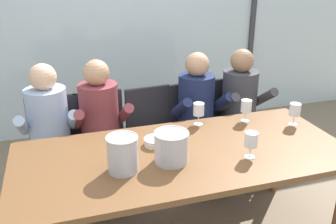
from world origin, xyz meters
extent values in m
plane|color=#847056|center=(0.00, 1.00, 0.00)|extent=(14.00, 14.00, 0.00)
cube|color=silver|center=(0.00, 2.17, 1.30)|extent=(7.40, 0.03, 2.60)
cube|color=#38383D|center=(1.67, 2.15, 1.30)|extent=(0.06, 0.06, 2.60)
cube|color=#386633|center=(0.00, 5.61, 0.90)|extent=(13.40, 2.40, 1.81)
cube|color=brown|center=(0.00, 0.00, 0.72)|extent=(2.20, 0.97, 0.04)
cylinder|color=brown|center=(-1.00, 0.39, 0.35)|extent=(0.07, 0.07, 0.70)
cylinder|color=brown|center=(1.00, 0.39, 0.35)|extent=(0.07, 0.07, 0.70)
cube|color=#232328|center=(-0.82, 0.79, 0.44)|extent=(0.44, 0.44, 0.03)
cube|color=#232328|center=(-0.82, 0.99, 0.67)|extent=(0.42, 0.04, 0.42)
cylinder|color=#232328|center=(-1.01, 0.60, 0.22)|extent=(0.04, 0.04, 0.43)
cylinder|color=#232328|center=(-0.63, 0.60, 0.22)|extent=(0.04, 0.04, 0.43)
cylinder|color=#232328|center=(-1.01, 0.98, 0.22)|extent=(0.04, 0.04, 0.43)
cylinder|color=#232328|center=(-0.63, 0.98, 0.22)|extent=(0.04, 0.04, 0.43)
cube|color=#232328|center=(-0.43, 0.80, 0.44)|extent=(0.45, 0.45, 0.03)
cube|color=#232328|center=(-0.43, 1.00, 0.67)|extent=(0.42, 0.05, 0.42)
cylinder|color=#232328|center=(-0.61, 0.61, 0.22)|extent=(0.04, 0.04, 0.43)
cylinder|color=#232328|center=(-0.23, 0.62, 0.22)|extent=(0.04, 0.04, 0.43)
cylinder|color=#232328|center=(-0.62, 0.99, 0.22)|extent=(0.04, 0.04, 0.43)
cylinder|color=#232328|center=(-0.24, 1.00, 0.22)|extent=(0.04, 0.04, 0.43)
cube|color=#232328|center=(0.02, 0.79, 0.44)|extent=(0.47, 0.47, 0.03)
cube|color=#232328|center=(0.01, 0.99, 0.67)|extent=(0.42, 0.07, 0.42)
cylinder|color=#232328|center=(-0.15, 0.58, 0.22)|extent=(0.04, 0.04, 0.43)
cylinder|color=#232328|center=(0.23, 0.61, 0.22)|extent=(0.04, 0.04, 0.43)
cylinder|color=#232328|center=(-0.18, 0.96, 0.22)|extent=(0.04, 0.04, 0.43)
cylinder|color=#232328|center=(0.20, 0.99, 0.22)|extent=(0.04, 0.04, 0.43)
cube|color=#232328|center=(0.44, 0.81, 0.44)|extent=(0.49, 0.49, 0.03)
cube|color=#232328|center=(0.41, 1.00, 0.67)|extent=(0.42, 0.09, 0.42)
cylinder|color=#232328|center=(0.27, 0.59, 0.22)|extent=(0.04, 0.04, 0.43)
cylinder|color=#232328|center=(0.65, 0.64, 0.22)|extent=(0.04, 0.04, 0.43)
cylinder|color=#232328|center=(0.22, 0.97, 0.22)|extent=(0.04, 0.04, 0.43)
cylinder|color=#232328|center=(0.60, 1.02, 0.22)|extent=(0.04, 0.04, 0.43)
cube|color=#232328|center=(0.83, 0.83, 0.44)|extent=(0.47, 0.47, 0.03)
cube|color=#232328|center=(0.82, 1.03, 0.67)|extent=(0.42, 0.07, 0.42)
cylinder|color=#232328|center=(0.66, 0.62, 0.22)|extent=(0.04, 0.04, 0.43)
cylinder|color=#232328|center=(1.04, 0.65, 0.22)|extent=(0.04, 0.04, 0.43)
cylinder|color=#232328|center=(0.63, 1.00, 0.22)|extent=(0.04, 0.04, 0.43)
cylinder|color=#232328|center=(1.01, 1.03, 0.22)|extent=(0.04, 0.04, 0.43)
cylinder|color=#9EB2D1|center=(-0.85, 0.84, 0.74)|extent=(0.32, 0.32, 0.52)
sphere|color=#DBAD89|center=(-0.85, 0.84, 1.09)|extent=(0.21, 0.21, 0.21)
cube|color=#47423D|center=(-0.94, 0.64, 0.48)|extent=(0.13, 0.40, 0.13)
cube|color=#47423D|center=(-0.76, 0.64, 0.48)|extent=(0.13, 0.40, 0.13)
cylinder|color=#47423D|center=(-0.94, 0.44, 0.23)|extent=(0.10, 0.10, 0.46)
cylinder|color=#47423D|center=(-0.76, 0.44, 0.23)|extent=(0.10, 0.10, 0.46)
cylinder|color=#9EB2D1|center=(-1.04, 0.72, 0.76)|extent=(0.08, 0.32, 0.26)
cylinder|color=#9EB2D1|center=(-0.66, 0.72, 0.76)|extent=(0.08, 0.32, 0.26)
cylinder|color=brown|center=(-0.44, 0.84, 0.74)|extent=(0.34, 0.34, 0.52)
sphere|color=tan|center=(-0.44, 0.84, 1.09)|extent=(0.21, 0.21, 0.21)
cube|color=#47423D|center=(-0.52, 0.63, 0.48)|extent=(0.15, 0.41, 0.13)
cube|color=#47423D|center=(-0.34, 0.64, 0.48)|extent=(0.15, 0.41, 0.13)
cylinder|color=#47423D|center=(-0.51, 0.43, 0.23)|extent=(0.10, 0.10, 0.46)
cylinder|color=#47423D|center=(-0.33, 0.44, 0.23)|extent=(0.10, 0.10, 0.46)
cylinder|color=brown|center=(-0.63, 0.71, 0.76)|extent=(0.10, 0.33, 0.26)
cylinder|color=brown|center=(-0.25, 0.73, 0.76)|extent=(0.10, 0.33, 0.26)
cylinder|color=#192347|center=(0.41, 0.84, 0.74)|extent=(0.33, 0.33, 0.52)
sphere|color=tan|center=(0.41, 0.84, 1.09)|extent=(0.21, 0.21, 0.21)
cube|color=#47423D|center=(0.33, 0.63, 0.48)|extent=(0.15, 0.41, 0.13)
cube|color=#47423D|center=(0.51, 0.64, 0.48)|extent=(0.15, 0.41, 0.13)
cylinder|color=#47423D|center=(0.34, 0.43, 0.23)|extent=(0.10, 0.10, 0.46)
cylinder|color=#47423D|center=(0.52, 0.44, 0.23)|extent=(0.10, 0.10, 0.46)
cylinder|color=#192347|center=(0.23, 0.71, 0.76)|extent=(0.10, 0.33, 0.26)
cylinder|color=#192347|center=(0.61, 0.73, 0.76)|extent=(0.10, 0.33, 0.26)
cylinder|color=#38383D|center=(0.84, 0.84, 0.74)|extent=(0.33, 0.33, 0.52)
sphere|color=#936B4C|center=(0.84, 0.84, 1.09)|extent=(0.21, 0.21, 0.21)
cube|color=#47423D|center=(0.76, 0.63, 0.48)|extent=(0.15, 0.41, 0.13)
cube|color=#47423D|center=(0.94, 0.64, 0.48)|extent=(0.15, 0.41, 0.13)
cylinder|color=#47423D|center=(0.77, 0.43, 0.23)|extent=(0.10, 0.10, 0.46)
cylinder|color=#47423D|center=(0.95, 0.44, 0.23)|extent=(0.10, 0.10, 0.46)
cylinder|color=#38383D|center=(0.66, 0.71, 0.76)|extent=(0.09, 0.33, 0.26)
cylinder|color=#38383D|center=(1.04, 0.72, 0.76)|extent=(0.09, 0.33, 0.26)
cylinder|color=#B7B7BC|center=(-0.12, -0.09, 0.84)|extent=(0.21, 0.21, 0.20)
torus|color=silver|center=(-0.12, -0.09, 0.94)|extent=(0.22, 0.22, 0.01)
cylinder|color=#B7B7BC|center=(-0.42, -0.11, 0.85)|extent=(0.18, 0.18, 0.22)
torus|color=silver|center=(-0.42, -0.11, 0.96)|extent=(0.19, 0.19, 0.01)
cylinder|color=silver|center=(-0.15, 0.16, 0.77)|extent=(0.16, 0.16, 0.05)
cylinder|color=silver|center=(0.26, 0.39, 0.74)|extent=(0.07, 0.07, 0.00)
cylinder|color=silver|center=(0.26, 0.39, 0.78)|extent=(0.01, 0.01, 0.07)
cylinder|color=silver|center=(0.26, 0.39, 0.87)|extent=(0.08, 0.08, 0.09)
cylinder|color=maroon|center=(0.26, 0.39, 0.84)|extent=(0.07, 0.07, 0.04)
cylinder|color=silver|center=(0.95, 0.17, 0.74)|extent=(0.07, 0.07, 0.00)
cylinder|color=silver|center=(0.95, 0.17, 0.78)|extent=(0.01, 0.01, 0.07)
cylinder|color=silver|center=(0.95, 0.17, 0.87)|extent=(0.08, 0.08, 0.09)
cylinder|color=silver|center=(0.38, -0.19, 0.74)|extent=(0.07, 0.07, 0.00)
cylinder|color=silver|center=(0.38, -0.19, 0.78)|extent=(0.01, 0.01, 0.07)
cylinder|color=silver|center=(0.38, -0.19, 0.87)|extent=(0.08, 0.08, 0.09)
cylinder|color=#E0D184|center=(0.38, -0.19, 0.84)|extent=(0.07, 0.07, 0.04)
cylinder|color=silver|center=(0.64, 0.34, 0.74)|extent=(0.07, 0.07, 0.00)
cylinder|color=silver|center=(0.64, 0.34, 0.78)|extent=(0.01, 0.01, 0.07)
cylinder|color=silver|center=(0.64, 0.34, 0.87)|extent=(0.08, 0.08, 0.09)
cylinder|color=#E0D184|center=(0.64, 0.34, 0.84)|extent=(0.07, 0.07, 0.04)
camera|label=1|loc=(-0.73, -2.01, 1.90)|focal=39.28mm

